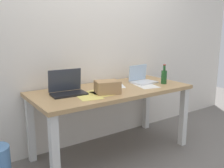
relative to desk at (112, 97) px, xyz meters
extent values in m
plane|color=slate|center=(0.00, 0.00, -0.65)|extent=(8.00, 8.00, 0.00)
cube|color=silver|center=(0.00, 0.45, 0.65)|extent=(5.20, 0.08, 2.60)
cube|color=tan|center=(0.00, 0.00, 0.08)|extent=(1.74, 0.77, 0.04)
cube|color=silver|center=(-0.81, -0.33, -0.30)|extent=(0.07, 0.07, 0.71)
cube|color=silver|center=(0.81, -0.33, -0.30)|extent=(0.07, 0.07, 0.71)
cube|color=silver|center=(-0.81, 0.33, -0.30)|extent=(0.07, 0.07, 0.71)
cube|color=silver|center=(0.81, 0.33, -0.30)|extent=(0.07, 0.07, 0.71)
cube|color=black|center=(-0.50, 0.02, 0.11)|extent=(0.35, 0.22, 0.02)
cube|color=#333842|center=(-0.49, 0.12, 0.23)|extent=(0.34, 0.06, 0.22)
cube|color=silver|center=(0.47, 0.01, 0.11)|extent=(0.30, 0.23, 0.02)
cube|color=silver|center=(0.46, 0.12, 0.21)|extent=(0.29, 0.05, 0.19)
cylinder|color=#1E5123|center=(0.65, -0.14, 0.17)|extent=(0.07, 0.07, 0.16)
cylinder|color=#1E5123|center=(0.65, -0.14, 0.28)|extent=(0.03, 0.03, 0.06)
cylinder|color=#B21E19|center=(0.65, -0.14, 0.32)|extent=(0.03, 0.03, 0.01)
ellipsoid|color=silver|center=(0.03, 0.23, 0.11)|extent=(0.07, 0.11, 0.03)
cube|color=tan|center=(-0.15, -0.14, 0.16)|extent=(0.28, 0.24, 0.13)
cube|color=#F4E06B|center=(-0.37, -0.14, 0.10)|extent=(0.26, 0.33, 0.00)
cube|color=white|center=(0.40, -0.11, 0.10)|extent=(0.27, 0.33, 0.00)
cube|color=#F4E06B|center=(-0.18, -0.10, 0.10)|extent=(0.22, 0.31, 0.00)
cube|color=white|center=(0.10, 0.11, 0.10)|extent=(0.31, 0.36, 0.00)
camera|label=1|loc=(-1.51, -2.18, 0.73)|focal=40.27mm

